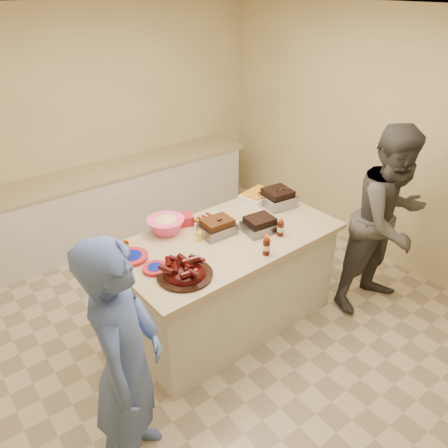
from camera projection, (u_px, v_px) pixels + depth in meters
room at (221, 327)px, 4.14m from camera, size 4.50×5.00×2.70m
back_counter at (115, 202)px, 5.44m from camera, size 3.60×0.64×0.90m
island at (227, 319)px, 4.24m from camera, size 2.01×1.11×0.94m
rib_platter at (185, 276)px, 3.27m from camera, size 0.50×0.50×0.17m
pulled_pork_tray at (217, 234)px, 3.82m from camera, size 0.30×0.23×0.09m
brisket_tray at (259, 231)px, 3.86m from camera, size 0.30×0.26×0.08m
roasting_pan at (277, 205)px, 4.30m from camera, size 0.32×0.32×0.12m
coleslaw_bowl at (167, 232)px, 3.84m from camera, size 0.34×0.34×0.22m
sausage_plate at (212, 227)px, 3.92m from camera, size 0.37×0.37×0.05m
mac_cheese_dish at (258, 199)px, 4.41m from camera, size 0.38×0.31×0.09m
bbq_bottle_a at (266, 254)px, 3.53m from camera, size 0.06×0.06×0.17m
bbq_bottle_b at (280, 235)px, 3.79m from camera, size 0.06×0.06×0.17m
mustard_bottle at (199, 241)px, 3.71m from camera, size 0.04×0.04×0.12m
sauce_bowl at (208, 233)px, 3.83m from camera, size 0.15×0.05×0.15m
plate_stack_large at (132, 259)px, 3.47m from camera, size 0.27×0.27×0.03m
plate_stack_small at (155, 270)px, 3.34m from camera, size 0.20×0.20×0.03m
plastic_cup at (125, 252)px, 3.56m from camera, size 0.09×0.09×0.09m
basket_stack at (183, 224)px, 3.96m from camera, size 0.21×0.18×0.09m
guest_gray at (373, 298)px, 4.51m from camera, size 1.03×1.90×0.69m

